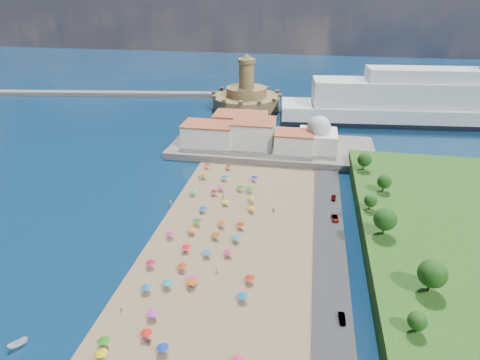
# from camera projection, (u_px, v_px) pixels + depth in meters

# --- Properties ---
(ground) EXTENTS (700.00, 700.00, 0.00)m
(ground) POSITION_uv_depth(u_px,v_px,m) (212.00, 240.00, 117.96)
(ground) COLOR #071938
(ground) RESTS_ON ground
(terrace) EXTENTS (90.00, 36.00, 3.00)m
(terrace) POSITION_uv_depth(u_px,v_px,m) (272.00, 148.00, 180.27)
(terrace) COLOR #59544C
(terrace) RESTS_ON ground
(jetty) EXTENTS (18.00, 70.00, 2.40)m
(jetty) POSITION_uv_depth(u_px,v_px,m) (238.00, 122.00, 214.77)
(jetty) COLOR #59544C
(jetty) RESTS_ON ground
(breakwater) EXTENTS (199.03, 34.77, 2.60)m
(breakwater) POSITION_uv_depth(u_px,v_px,m) (107.00, 94.00, 269.79)
(breakwater) COLOR #59544C
(breakwater) RESTS_ON ground
(waterfront_buildings) EXTENTS (57.00, 29.00, 11.00)m
(waterfront_buildings) POSITION_uv_depth(u_px,v_px,m) (243.00, 132.00, 180.06)
(waterfront_buildings) COLOR silver
(waterfront_buildings) RESTS_ON terrace
(domed_building) EXTENTS (16.00, 16.00, 15.00)m
(domed_building) POSITION_uv_depth(u_px,v_px,m) (318.00, 136.00, 172.09)
(domed_building) COLOR silver
(domed_building) RESTS_ON terrace
(fortress) EXTENTS (40.00, 40.00, 32.40)m
(fortress) POSITION_uv_depth(u_px,v_px,m) (246.00, 98.00, 238.87)
(fortress) COLOR olive
(fortress) RESTS_ON ground
(cruise_ship) EXTENTS (164.74, 38.49, 35.69)m
(cruise_ship) POSITION_uv_depth(u_px,v_px,m) (437.00, 104.00, 211.46)
(cruise_ship) COLOR black
(cruise_ship) RESTS_ON ground
(beach_parasols) EXTENTS (32.59, 116.21, 2.20)m
(beach_parasols) POSITION_uv_depth(u_px,v_px,m) (198.00, 255.00, 107.78)
(beach_parasols) COLOR gray
(beach_parasols) RESTS_ON beach
(beachgoers) EXTENTS (36.11, 78.19, 1.86)m
(beachgoers) POSITION_uv_depth(u_px,v_px,m) (212.00, 221.00, 125.22)
(beachgoers) COLOR tan
(beachgoers) RESTS_ON beach
(moored_boats) EXTENTS (5.55, 10.69, 1.65)m
(moored_boats) POSITION_uv_depth(u_px,v_px,m) (10.00, 359.00, 79.69)
(moored_boats) COLOR white
(moored_boats) RESTS_ON ground
(parked_cars) EXTENTS (2.34, 74.83, 1.28)m
(parked_cars) POSITION_uv_depth(u_px,v_px,m) (337.00, 252.00, 110.36)
(parked_cars) COLOR gray
(parked_cars) RESTS_ON promenade
(hillside_trees) EXTENTS (14.06, 109.67, 8.07)m
(hillside_trees) POSITION_uv_depth(u_px,v_px,m) (398.00, 241.00, 99.74)
(hillside_trees) COLOR #382314
(hillside_trees) RESTS_ON hillside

